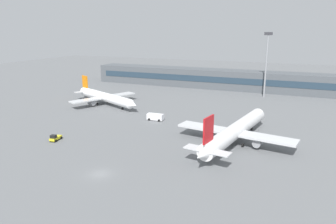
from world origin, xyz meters
TOP-DOWN VIEW (x-y plane):
  - ground_plane at (0.00, 40.00)m, footprint 400.00×400.00m
  - terminal_building at (0.00, 103.38)m, footprint 133.35×12.13m
  - airplane_near at (21.18, 29.04)m, footprint 30.37×43.16m
  - airplane_mid at (-33.10, 51.56)m, footprint 36.44×26.24m
  - baggage_tug_yellow at (-21.95, 11.96)m, footprint 2.25×3.78m
  - service_van_white at (-6.47, 39.52)m, footprint 5.25×2.42m
  - floodlight_tower_west at (20.49, 90.11)m, footprint 3.20×0.80m

SIDE VIEW (x-z plane):
  - ground_plane at x=0.00m, z-range 0.00..0.00m
  - baggage_tug_yellow at x=-21.95m, z-range -0.08..1.67m
  - service_van_white at x=-6.47m, z-range 0.07..2.15m
  - airplane_mid at x=-33.10m, z-range -1.86..7.69m
  - airplane_near at x=21.18m, z-range -2.09..8.61m
  - terminal_building at x=0.00m, z-range 0.00..9.00m
  - floodlight_tower_west at x=20.49m, z-range 2.04..28.82m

